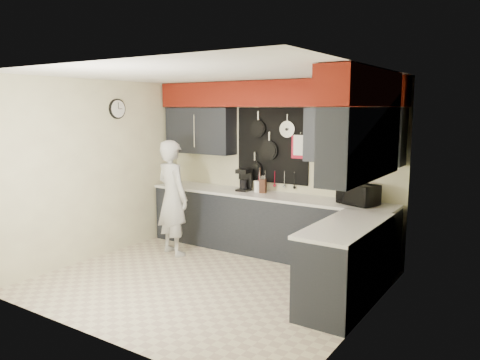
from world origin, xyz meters
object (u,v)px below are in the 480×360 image
Objects in this scene: microwave at (358,194)px; knife_block at (263,186)px; utensil_crock at (258,186)px; person at (173,198)px; coffee_maker at (245,179)px.

microwave is 1.50m from knife_block.
knife_block is (-1.50, 0.05, -0.03)m from microwave.
microwave is 2.87× the size of utensil_crock.
coffee_maker is at bearing -114.94° from person.
knife_block is at bearing -164.14° from microwave.
knife_block is 1.21× the size of utensil_crock.
knife_block is at bearing -8.65° from coffee_maker.
utensil_crock is (-1.60, 0.08, -0.05)m from microwave.
coffee_maker is at bearing -176.69° from utensil_crock.
utensil_crock is at bearing -2.00° from coffee_maker.
microwave is at bearing -147.14° from person.
person is at bearing -157.60° from knife_block.
microwave reaches higher than knife_block.
microwave is 2.38× the size of knife_block.
utensil_crock is at bearing 146.73° from knife_block.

